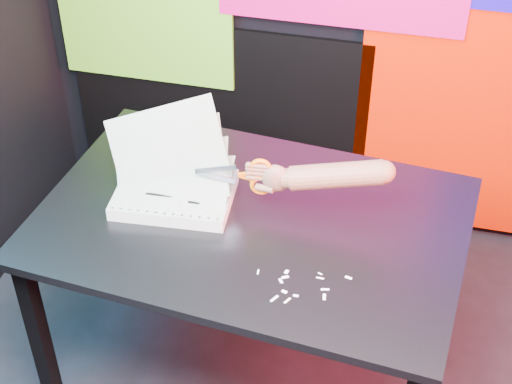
# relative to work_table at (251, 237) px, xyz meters

# --- Properties ---
(room) EXTENTS (3.01, 3.01, 2.71)m
(room) POSITION_rel_work_table_xyz_m (0.36, -0.49, 0.68)
(room) COLOR black
(room) RESTS_ON ground
(backdrop) EXTENTS (2.88, 0.05, 2.08)m
(backdrop) POSITION_rel_work_table_xyz_m (0.42, 0.98, 0.29)
(backdrop) COLOR red
(backdrop) RESTS_ON ground
(work_table) EXTENTS (1.39, 0.99, 0.75)m
(work_table) POSITION_rel_work_table_xyz_m (0.00, 0.00, 0.00)
(work_table) COLOR black
(work_table) RESTS_ON ground
(printout_stack) EXTENTS (0.44, 0.30, 0.35)m
(printout_stack) POSITION_rel_work_table_xyz_m (-0.26, 0.03, 0.11)
(printout_stack) COLOR beige
(printout_stack) RESTS_ON work_table
(scissors) EXTENTS (0.24, 0.03, 0.13)m
(scissors) POSITION_rel_work_table_xyz_m (0.00, 0.04, 0.21)
(scissors) COLOR #9CA6C1
(scissors) RESTS_ON printout_stack
(hand_forearm) EXTENTS (0.43, 0.10, 0.14)m
(hand_forearm) POSITION_rel_work_table_xyz_m (0.22, 0.06, 0.24)
(hand_forearm) COLOR #8D5943
(hand_forearm) RESTS_ON work_table
(paper_clippings) EXTENTS (0.27, 0.15, 0.00)m
(paper_clippings) POSITION_rel_work_table_xyz_m (0.21, -0.26, 0.08)
(paper_clippings) COLOR white
(paper_clippings) RESTS_ON work_table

